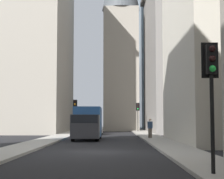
% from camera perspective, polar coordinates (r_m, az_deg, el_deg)
% --- Properties ---
extents(ground_plane, '(135.00, 135.00, 0.00)m').
position_cam_1_polar(ground_plane, '(20.61, -2.36, -9.40)').
color(ground_plane, black).
extents(sidewalk_right, '(90.00, 2.20, 0.14)m').
position_cam_1_polar(sidewalk_right, '(21.31, -14.68, -8.91)').
color(sidewalk_right, '#A8A399').
rests_on(sidewalk_right, ground_plane).
extents(sidewalk_left, '(90.00, 2.20, 0.14)m').
position_cam_1_polar(sidewalk_left, '(20.87, 10.24, -9.07)').
color(sidewalk_left, '#A8A399').
rests_on(sidewalk_left, ground_plane).
extents(building_left_far, '(18.18, 10.50, 23.05)m').
position_cam_1_polar(building_left_far, '(53.18, 10.94, 6.12)').
color(building_left_far, gray).
rests_on(building_left_far, ground_plane).
extents(building_right_far, '(16.93, 10.50, 24.99)m').
position_cam_1_polar(building_right_far, '(53.10, -12.23, 7.23)').
color(building_right_far, gray).
rests_on(building_right_far, ground_plane).
extents(church_spire, '(5.92, 5.92, 34.74)m').
position_cam_1_polar(church_spire, '(61.21, 1.35, 11.02)').
color(church_spire, gray).
rests_on(church_spire, ground_plane).
extents(delivery_truck, '(6.46, 2.25, 2.84)m').
position_cam_1_polar(delivery_truck, '(32.85, -3.73, -5.05)').
color(delivery_truck, '#285699').
rests_on(delivery_truck, ground_plane).
extents(sedan_white, '(4.30, 1.78, 1.42)m').
position_cam_1_polar(sedan_white, '(44.52, -2.62, -5.96)').
color(sedan_white, silver).
rests_on(sedan_white, ground_plane).
extents(traffic_light_foreground, '(0.43, 0.52, 3.96)m').
position_cam_1_polar(traffic_light_foreground, '(11.78, 14.76, 2.01)').
color(traffic_light_foreground, black).
rests_on(traffic_light_foreground, sidewalk_left).
extents(traffic_light_midblock, '(0.43, 0.52, 4.07)m').
position_cam_1_polar(traffic_light_midblock, '(46.87, -5.61, -2.85)').
color(traffic_light_midblock, black).
rests_on(traffic_light_midblock, sidewalk_right).
extents(traffic_light_far_junction, '(0.43, 0.52, 3.98)m').
position_cam_1_polar(traffic_light_far_junction, '(53.28, 3.92, -3.15)').
color(traffic_light_far_junction, black).
rests_on(traffic_light_far_junction, sidewalk_left).
extents(pedestrian, '(0.26, 0.44, 1.71)m').
position_cam_1_polar(pedestrian, '(33.77, 5.76, -5.69)').
color(pedestrian, '#473D33').
rests_on(pedestrian, sidewalk_left).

